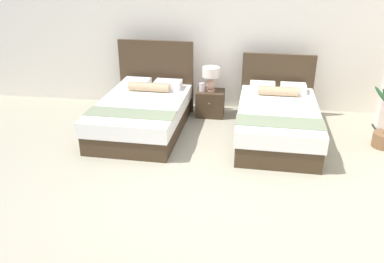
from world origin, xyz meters
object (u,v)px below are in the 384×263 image
(bed_near_window, at_px, (143,112))
(bed_near_corner, at_px, (277,120))
(vase, at_px, (202,87))
(table_lamp, at_px, (211,76))
(nightstand, at_px, (210,103))

(bed_near_window, xyz_separation_m, bed_near_corner, (2.25, -0.01, -0.00))
(vase, bearing_deg, table_lamp, 21.39)
(bed_near_window, xyz_separation_m, vase, (0.93, 0.77, 0.25))
(bed_near_corner, distance_m, nightstand, 1.44)
(nightstand, bearing_deg, vase, -165.37)
(nightstand, bearing_deg, bed_near_window, -142.95)
(bed_near_corner, relative_size, nightstand, 4.41)
(bed_near_corner, distance_m, table_lamp, 1.52)
(bed_near_corner, bearing_deg, table_lamp, 144.28)
(bed_near_window, relative_size, bed_near_corner, 0.97)
(bed_near_corner, relative_size, table_lamp, 5.09)
(bed_near_corner, xyz_separation_m, vase, (-1.33, 0.79, 0.25))
(vase, bearing_deg, bed_near_corner, -30.59)
(nightstand, height_order, table_lamp, table_lamp)
(bed_near_window, relative_size, table_lamp, 4.95)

